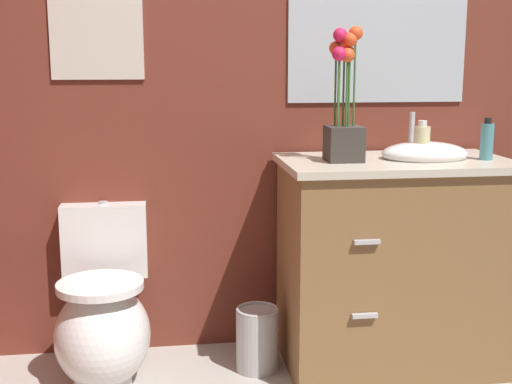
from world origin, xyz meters
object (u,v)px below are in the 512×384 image
at_px(toilet, 103,321).
at_px(wall_mirror, 379,21).
at_px(trash_bin, 257,339).
at_px(wall_poster, 96,23).
at_px(soap_bottle, 422,142).
at_px(flower_vase, 344,110).
at_px(lotion_bottle, 487,141).
at_px(vanity_cabinet, 393,261).

bearing_deg(toilet, wall_mirror, 12.53).
xyz_separation_m(trash_bin, wall_mirror, (0.57, 0.28, 1.31)).
bearing_deg(wall_poster, toilet, -90.00).
height_order(trash_bin, wall_mirror, wall_mirror).
distance_m(toilet, soap_bottle, 1.49).
height_order(toilet, wall_mirror, wall_mirror).
relative_size(toilet, soap_bottle, 4.37).
distance_m(flower_vase, lotion_bottle, 0.60).
bearing_deg(soap_bottle, wall_poster, 166.89).
bearing_deg(wall_mirror, wall_poster, 180.00).
bearing_deg(wall_poster, soap_bottle, -13.11).
distance_m(wall_poster, wall_mirror, 1.20).
height_order(flower_vase, lotion_bottle, flower_vase).
xyz_separation_m(vanity_cabinet, trash_bin, (-0.58, 0.01, -0.32)).
relative_size(soap_bottle, trash_bin, 0.58).
relative_size(toilet, lotion_bottle, 4.03).
relative_size(flower_vase, lotion_bottle, 3.09).
bearing_deg(lotion_bottle, wall_poster, 167.09).
distance_m(toilet, wall_mirror, 1.73).
bearing_deg(trash_bin, wall_poster, 155.68).
xyz_separation_m(soap_bottle, trash_bin, (-0.67, 0.02, -0.82)).
bearing_deg(soap_bottle, toilet, 178.42).
distance_m(trash_bin, wall_poster, 1.47).
bearing_deg(wall_mirror, soap_bottle, -71.72).
height_order(vanity_cabinet, soap_bottle, vanity_cabinet).
bearing_deg(trash_bin, lotion_bottle, -4.47).
xyz_separation_m(wall_poster, wall_mirror, (1.20, 0.00, 0.02)).
xyz_separation_m(flower_vase, lotion_bottle, (0.59, -0.04, -0.13)).
relative_size(flower_vase, soap_bottle, 3.35).
height_order(toilet, trash_bin, toilet).
height_order(soap_bottle, trash_bin, soap_bottle).
height_order(wall_poster, wall_mirror, wall_mirror).
bearing_deg(flower_vase, wall_poster, 162.11).
xyz_separation_m(vanity_cabinet, flower_vase, (-0.23, -0.02, 0.63)).
bearing_deg(wall_poster, lotion_bottle, -12.91).
distance_m(vanity_cabinet, wall_mirror, 1.04).
bearing_deg(soap_bottle, wall_mirror, 108.28).
relative_size(vanity_cabinet, flower_vase, 2.01).
xyz_separation_m(lotion_bottle, wall_poster, (-1.56, 0.36, 0.47)).
relative_size(wall_poster, wall_mirror, 0.58).
distance_m(vanity_cabinet, soap_bottle, 0.51).
bearing_deg(wall_poster, flower_vase, -17.89).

